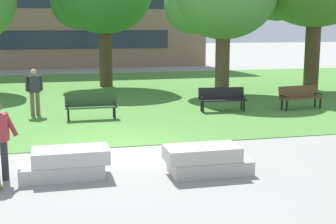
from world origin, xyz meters
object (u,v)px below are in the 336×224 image
object	(u,v)px
park_bench_far_right	(300,96)
concrete_block_left	(206,160)
person_bystander_near_lawn	(34,89)
concrete_block_center	(66,164)
park_bench_near_left	(222,98)
park_bench_near_right	(91,104)

from	to	relation	value
park_bench_far_right	concrete_block_left	bearing A→B (deg)	-131.48
concrete_block_left	person_bystander_near_lawn	xyz separation A→B (m)	(-4.01, 7.92, 0.68)
concrete_block_center	park_bench_near_left	xyz separation A→B (m)	(6.04, 6.69, 0.23)
concrete_block_center	park_bench_near_left	size ratio (longest dim) A/B	1.05
park_bench_near_left	park_bench_far_right	xyz separation A→B (m)	(3.19, -0.21, 0.00)
concrete_block_center	person_bystander_near_lawn	xyz separation A→B (m)	(-0.94, 7.44, 0.68)
park_bench_near_left	park_bench_far_right	world-z (taller)	same
park_bench_near_right	park_bench_near_left	bearing A→B (deg)	4.37
park_bench_near_left	concrete_block_left	bearing A→B (deg)	-112.47
concrete_block_center	person_bystander_near_lawn	distance (m)	7.53
concrete_block_left	park_bench_far_right	distance (m)	9.29
concrete_block_left	park_bench_near_right	bearing A→B (deg)	106.85
concrete_block_center	park_bench_near_right	bearing A→B (deg)	80.90
concrete_block_center	concrete_block_left	size ratio (longest dim) A/B	1.00
park_bench_far_right	concrete_block_center	bearing A→B (deg)	-144.90
concrete_block_center	park_bench_far_right	bearing A→B (deg)	35.10
park_bench_far_right	person_bystander_near_lawn	size ratio (longest dim) A/B	1.09
concrete_block_left	park_bench_near_left	size ratio (longest dim) A/B	1.04
concrete_block_left	park_bench_near_right	xyz separation A→B (m)	(-2.06, 6.79, 0.23)
park_bench_far_right	person_bystander_near_lawn	world-z (taller)	person_bystander_near_lawn
concrete_block_left	park_bench_far_right	size ratio (longest dim) A/B	1.03
concrete_block_left	concrete_block_center	bearing A→B (deg)	171.13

